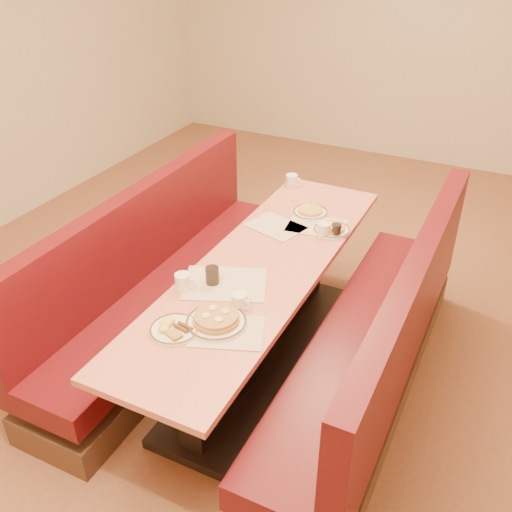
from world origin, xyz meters
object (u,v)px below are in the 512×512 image
at_px(booth_left, 164,287).
at_px(coffee_mug_d, 292,181).
at_px(diner_table, 261,315).
at_px(booth_right, 375,351).
at_px(soda_tumbler_mid, 336,230).
at_px(coffee_mug_b, 183,281).
at_px(soda_tumbler_near, 212,276).
at_px(coffee_mug_c, 324,229).
at_px(eggs_plate, 174,329).
at_px(coffee_mug_a, 240,301).
at_px(pancake_plate, 216,320).

bearing_deg(booth_left, coffee_mug_d, 67.48).
bearing_deg(diner_table, coffee_mug_d, 104.10).
bearing_deg(booth_right, soda_tumbler_mid, 131.14).
height_order(booth_left, coffee_mug_b, booth_left).
bearing_deg(soda_tumbler_mid, soda_tumbler_near, -118.15).
distance_m(coffee_mug_c, coffee_mug_d, 0.78).
bearing_deg(coffee_mug_b, diner_table, 48.21).
relative_size(booth_right, eggs_plate, 9.83).
bearing_deg(booth_right, coffee_mug_b, -157.37).
bearing_deg(diner_table, coffee_mug_a, -78.89).
bearing_deg(diner_table, booth_left, 180.00).
xyz_separation_m(booth_left, coffee_mug_a, (0.82, -0.44, 0.44)).
height_order(eggs_plate, soda_tumbler_mid, soda_tumbler_mid).
relative_size(eggs_plate, soda_tumbler_mid, 2.93).
height_order(coffee_mug_c, coffee_mug_d, coffee_mug_d).
relative_size(diner_table, coffee_mug_d, 20.06).
distance_m(booth_left, coffee_mug_b, 0.76).
height_order(booth_left, booth_right, same).
distance_m(coffee_mug_d, soda_tumbler_near, 1.41).
height_order(booth_left, soda_tumbler_mid, booth_left).
bearing_deg(booth_left, diner_table, 0.00).
distance_m(coffee_mug_b, coffee_mug_d, 1.52).
bearing_deg(soda_tumbler_mid, coffee_mug_c, -157.56).
bearing_deg(eggs_plate, coffee_mug_c, 75.13).
xyz_separation_m(eggs_plate, coffee_mug_a, (0.21, 0.31, 0.03)).
bearing_deg(soda_tumbler_near, coffee_mug_c, 65.08).
bearing_deg(soda_tumbler_near, eggs_plate, -85.22).
height_order(coffee_mug_b, coffee_mug_d, same).
bearing_deg(diner_table, booth_right, 0.00).
relative_size(coffee_mug_c, soda_tumbler_near, 1.12).
bearing_deg(coffee_mug_d, diner_table, -75.68).
relative_size(eggs_plate, coffee_mug_c, 2.15).
relative_size(booth_right, pancake_plate, 7.88).
bearing_deg(coffee_mug_d, soda_tumbler_near, -85.04).
height_order(coffee_mug_c, soda_tumbler_mid, coffee_mug_c).
height_order(eggs_plate, soda_tumbler_near, soda_tumbler_near).
bearing_deg(coffee_mug_d, booth_left, -112.29).
xyz_separation_m(eggs_plate, coffee_mug_b, (-0.15, 0.34, 0.03)).
bearing_deg(coffee_mug_b, pancake_plate, -39.93).
xyz_separation_m(booth_right, coffee_mug_d, (-1.01, 1.10, 0.44)).
distance_m(diner_table, coffee_mug_a, 0.62).
xyz_separation_m(coffee_mug_a, coffee_mug_c, (0.12, 0.93, 0.00)).
relative_size(diner_table, coffee_mug_a, 21.28).
height_order(diner_table, coffee_mug_a, coffee_mug_a).
bearing_deg(coffee_mug_d, pancake_plate, -79.28).
height_order(coffee_mug_b, coffee_mug_c, coffee_mug_b).
relative_size(booth_left, coffee_mug_c, 21.12).
xyz_separation_m(coffee_mug_c, soda_tumbler_mid, (0.07, 0.03, -0.00)).
relative_size(eggs_plate, coffee_mug_b, 2.04).
bearing_deg(coffee_mug_a, soda_tumbler_mid, 93.83).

